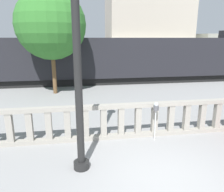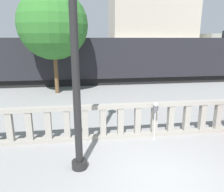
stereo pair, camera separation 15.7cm
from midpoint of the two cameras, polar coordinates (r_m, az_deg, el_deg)
ground_plane at (r=5.88m, az=14.03°, el=-20.97°), size 160.00×160.00×0.00m
balustrade at (r=7.74m, az=7.26°, el=-6.30°), size 15.76×0.24×1.24m
lamppost at (r=5.28m, az=-9.00°, el=15.10°), size 0.42×0.42×6.39m
parking_meter at (r=7.39m, az=11.87°, el=-3.60°), size 0.18×0.18×1.36m
train_near at (r=17.24m, az=2.44°, el=9.55°), size 24.74×2.70×4.03m
train_far at (r=27.58m, az=2.11°, el=11.46°), size 28.91×3.20×3.96m
building_block at (r=32.16m, az=10.29°, el=17.92°), size 11.05×6.49×10.48m
tree_left at (r=14.04m, az=-14.85°, el=17.57°), size 4.15×4.15×6.26m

